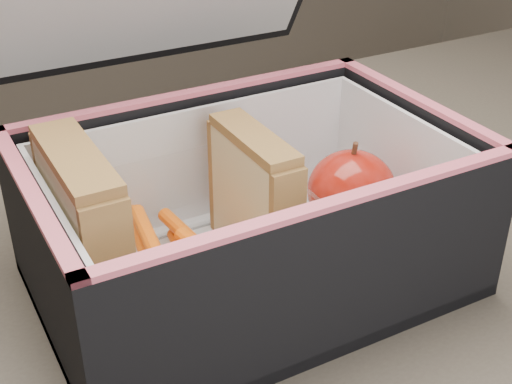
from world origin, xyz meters
The scene contains 7 objects.
lunch_bag centered at (-0.01, 0.06, 0.81)m, with size 0.28×0.28×0.26m.
plastic_tub centered at (-0.06, 0.06, 0.80)m, with size 0.16×0.12×0.07m, color white, non-canonical shape.
sandwich_left centered at (-0.12, 0.06, 0.82)m, with size 0.03×0.10×0.11m.
sandwich_right centered at (-0.01, 0.06, 0.81)m, with size 0.02×0.09×0.10m.
carrot_sticks centered at (-0.06, 0.06, 0.78)m, with size 0.05×0.15×0.03m.
paper_napkin centered at (0.07, 0.06, 0.77)m, with size 0.07×0.08×0.01m, color white.
red_apple centered at (0.07, 0.06, 0.80)m, with size 0.08×0.08×0.07m.
Camera 1 is at (-0.20, -0.30, 1.06)m, focal length 50.00 mm.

